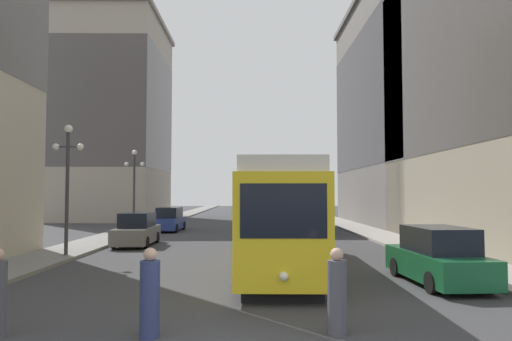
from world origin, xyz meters
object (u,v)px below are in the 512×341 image
Objects in this scene: pedestrian_crossing_near at (337,294)px; transit_bus at (300,205)px; parked_car_right_far at (438,257)px; lamp_post_left_far at (134,178)px; parked_car_left_mid at (169,220)px; pedestrian_crossing_far at (150,295)px; streetcar at (276,213)px; lamp_post_left_near at (68,170)px; parked_car_left_near at (137,230)px.

transit_bus is at bearing 156.68° from pedestrian_crossing_near.
lamp_post_left_far is at bearing -54.07° from parked_car_right_far.
parked_car_left_mid reaches higher than pedestrian_crossing_near.
parked_car_right_far is at bearing -51.10° from lamp_post_left_far.
parked_car_right_far is at bearing 32.06° from pedestrian_crossing_far.
lamp_post_left_far is (-10.04, 22.85, 3.13)m from pedestrian_crossing_near.
pedestrian_crossing_near is at bearing -83.32° from streetcar.
streetcar is 17.10m from lamp_post_left_far.
lamp_post_left_far is (-9.26, 14.25, 1.85)m from streetcar.
pedestrian_crossing_far is (-7.99, -5.37, -0.01)m from parked_car_right_far.
parked_car_left_mid is at bearing 114.20° from streetcar.
pedestrian_crossing_near is 15.34m from lamp_post_left_near.
pedestrian_crossing_near is at bearing -48.03° from lamp_post_left_near.
parked_car_left_mid is 24.32m from parked_car_right_far.
pedestrian_crossing_near is (0.78, -8.59, -1.28)m from streetcar.
lamp_post_left_far reaches higher than streetcar.
pedestrian_crossing_far is at bearing -78.18° from parked_car_left_mid.
parked_car_left_near is 16.92m from pedestrian_crossing_far.
streetcar is 2.25× the size of lamp_post_left_far.
transit_bus reaches higher than parked_car_right_far.
parked_car_left_near and parked_car_left_mid have the same top height.
pedestrian_crossing_near is 25.15m from lamp_post_left_far.
streetcar is at bearing -46.54° from parked_car_left_near.
transit_bus is 22.06m from parked_car_right_far.
lamp_post_left_near reaches higher than parked_car_left_near.
parked_car_left_near is at bearing 103.06° from pedestrian_crossing_far.
streetcar reaches higher than transit_bus.
parked_car_right_far is (12.33, -10.98, -0.00)m from parked_car_left_near.
streetcar reaches higher than pedestrian_crossing_near.
lamp_post_left_far reaches higher than parked_car_left_near.
lamp_post_left_near reaches higher than pedestrian_crossing_far.
parked_car_right_far is 2.61× the size of pedestrian_crossing_far.
parked_car_left_near and parked_car_right_far have the same top height.
parked_car_left_mid reaches higher than pedestrian_crossing_far.
lamp_post_left_near is at bearing -156.88° from pedestrian_crossing_near.
pedestrian_crossing_near is (8.14, -16.19, -0.02)m from parked_car_left_near.
lamp_post_left_far is (-14.23, 17.64, 3.10)m from parked_car_right_far.
transit_bus is 20.18m from lamp_post_left_near.
transit_bus is at bearing 75.95° from pedestrian_crossing_far.
streetcar is 18.78m from transit_bus.
parked_car_left_mid is at bearing 178.42° from pedestrian_crossing_near.
transit_bus is (2.90, 18.55, -0.15)m from streetcar.
lamp_post_left_near is at bearing -111.33° from parked_car_left_near.
streetcar is at bearing -37.22° from parked_car_right_far.
transit_bus is at bearing -87.58° from parked_car_right_far.
parked_car_left_mid is (-10.26, -0.97, -1.10)m from transit_bus.
pedestrian_crossing_near is at bearing -63.93° from parked_car_left_near.
pedestrian_crossing_far is 13.30m from lamp_post_left_near.
transit_bus is 27.96m from pedestrian_crossing_far.
streetcar is at bearing -56.99° from lamp_post_left_far.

